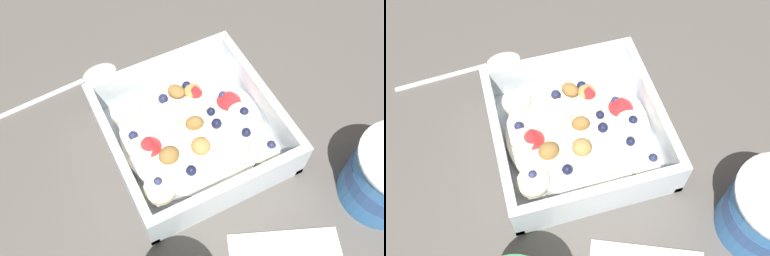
{
  "view_description": "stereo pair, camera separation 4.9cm",
  "coord_description": "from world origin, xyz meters",
  "views": [
    {
      "loc": [
        0.23,
        -0.1,
        0.45
      ],
      "look_at": [
        0.0,
        0.01,
        0.03
      ],
      "focal_mm": 38.78,
      "sensor_mm": 36.0,
      "label": 1
    },
    {
      "loc": [
        0.25,
        -0.06,
        0.45
      ],
      "look_at": [
        0.0,
        0.01,
        0.03
      ],
      "focal_mm": 38.78,
      "sensor_mm": 36.0,
      "label": 2
    }
  ],
  "objects": [
    {
      "name": "fruit_bowl",
      "position": [
        0.0,
        0.01,
        0.02
      ],
      "size": [
        0.19,
        0.19,
        0.06
      ],
      "color": "white",
      "rests_on": "ground"
    },
    {
      "name": "spoon",
      "position": [
        -0.15,
        -0.08,
        0.0
      ],
      "size": [
        0.04,
        0.17,
        0.01
      ],
      "color": "silver",
      "rests_on": "ground"
    },
    {
      "name": "ground_plane",
      "position": [
        0.0,
        0.0,
        0.0
      ],
      "size": [
        2.4,
        2.4,
        0.0
      ],
      "primitive_type": "plane",
      "color": "#56514C"
    },
    {
      "name": "yogurt_cup",
      "position": [
        0.16,
        0.17,
        0.04
      ],
      "size": [
        0.1,
        0.1,
        0.08
      ],
      "color": "#3370B7",
      "rests_on": "ground"
    }
  ]
}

